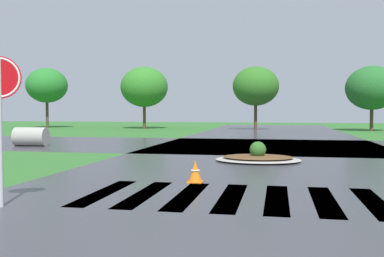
# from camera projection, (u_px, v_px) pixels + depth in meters

# --- Properties ---
(asphalt_roadway) EXTENTS (11.12, 80.00, 0.01)m
(asphalt_roadway) POSITION_uv_depth(u_px,v_px,m) (262.00, 168.00, 13.36)
(asphalt_roadway) COLOR #35353A
(asphalt_roadway) RESTS_ON ground
(asphalt_cross_road) EXTENTS (90.00, 10.00, 0.01)m
(asphalt_cross_road) POSITION_uv_depth(u_px,v_px,m) (268.00, 146.00, 21.57)
(asphalt_cross_road) COLOR #35353A
(asphalt_cross_road) RESTS_ON ground
(crosswalk_stripes) EXTENTS (6.75, 3.02, 0.01)m
(crosswalk_stripes) POSITION_uv_depth(u_px,v_px,m) (254.00, 198.00, 8.73)
(crosswalk_stripes) COLOR white
(crosswalk_stripes) RESTS_ON ground
(median_island) EXTENTS (2.91, 2.36, 0.68)m
(median_island) POSITION_uv_depth(u_px,v_px,m) (258.00, 157.00, 15.06)
(median_island) COLOR #9E9B93
(median_island) RESTS_ON ground
(drainage_pipe_stack) EXTENTS (1.62, 1.03, 0.92)m
(drainage_pipe_stack) POSITION_uv_depth(u_px,v_px,m) (31.00, 137.00, 21.50)
(drainage_pipe_stack) COLOR #9E9B93
(drainage_pipe_stack) RESTS_ON ground
(traffic_cone) EXTENTS (0.36, 0.36, 0.54)m
(traffic_cone) POSITION_uv_depth(u_px,v_px,m) (195.00, 172.00, 10.61)
(traffic_cone) COLOR orange
(traffic_cone) RESTS_ON ground
(background_treeline) EXTENTS (44.64, 5.64, 5.99)m
(background_treeline) POSITION_uv_depth(u_px,v_px,m) (262.00, 87.00, 39.23)
(background_treeline) COLOR #4C3823
(background_treeline) RESTS_ON ground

